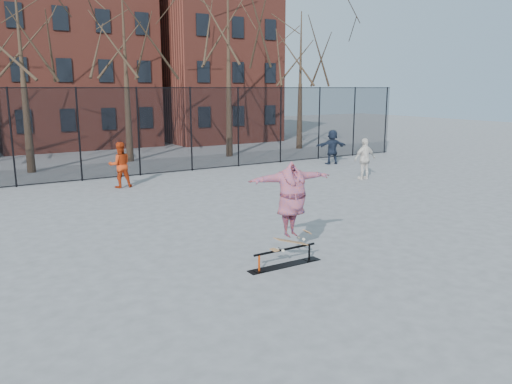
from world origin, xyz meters
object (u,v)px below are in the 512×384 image
bystander_red (120,165)px  bystander_navy (332,147)px  skater (292,206)px  bystander_white (365,159)px  skateboard (291,245)px  skate_rail (285,259)px

bystander_red → bystander_navy: bystander_red is taller
skater → bystander_white: bearing=42.2°
skateboard → bystander_white: bearing=38.2°
skater → bystander_white: 11.51m
skater → bystander_navy: bearing=50.5°
skate_rail → skater: bearing=0.0°
skateboard → skater: size_ratio=0.44×
bystander_red → bystander_navy: bearing=-172.7°
skater → bystander_red: bearing=97.2°
skateboard → skater: (-0.00, -0.00, 0.90)m
skate_rail → bystander_white: 11.65m
skater → bystander_white: skater is taller
skater → bystander_red: size_ratio=1.13×
bystander_red → bystander_white: bearing=163.6°
skate_rail → bystander_red: bystander_red is taller
bystander_white → bystander_red: bearing=-15.7°
skateboard → skate_rail: bearing=-180.0°
bystander_red → bystander_navy: size_ratio=1.02×
skater → skateboard: bearing=30.5°
skate_rail → bystander_navy: size_ratio=1.03×
skate_rail → bystander_red: (-0.46, 10.94, 0.76)m
skateboard → skater: bearing=-153.4°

